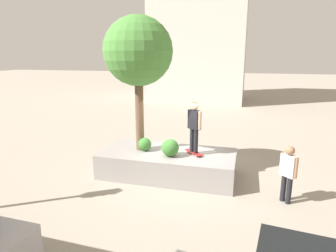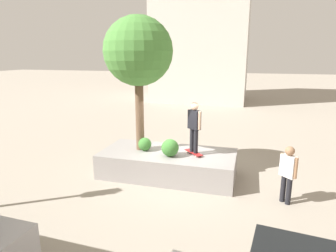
% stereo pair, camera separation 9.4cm
% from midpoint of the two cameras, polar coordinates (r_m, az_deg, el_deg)
% --- Properties ---
extents(ground_plane, '(120.00, 120.00, 0.00)m').
position_cam_midpoint_polar(ground_plane, '(10.11, 1.86, -9.55)').
color(ground_plane, '#9E9384').
extents(planter_ledge, '(4.46, 2.11, 0.82)m').
position_cam_midpoint_polar(planter_ledge, '(9.99, -0.27, -7.32)').
color(planter_ledge, gray).
rests_on(planter_ledge, ground).
extents(plaza_tree, '(2.24, 2.24, 4.41)m').
position_cam_midpoint_polar(plaza_tree, '(9.70, -6.13, 14.10)').
color(plaza_tree, brown).
rests_on(plaza_tree, planter_ledge).
extents(boxwood_shrub, '(0.45, 0.45, 0.45)m').
position_cam_midpoint_polar(boxwood_shrub, '(9.97, -4.82, -3.56)').
color(boxwood_shrub, '#3D7A33').
rests_on(boxwood_shrub, planter_ledge).
extents(hedge_clump, '(0.56, 0.56, 0.56)m').
position_cam_midpoint_polar(hedge_clump, '(9.38, 0.14, -4.26)').
color(hedge_clump, '#3D7A33').
rests_on(hedge_clump, planter_ledge).
extents(skateboard, '(0.71, 0.72, 0.07)m').
position_cam_midpoint_polar(skateboard, '(9.66, 4.74, -5.17)').
color(skateboard, '#A51E1E').
rests_on(skateboard, planter_ledge).
extents(skateboarder, '(0.47, 0.42, 1.65)m').
position_cam_midpoint_polar(skateboarder, '(9.39, 4.86, 0.44)').
color(skateboarder, black).
rests_on(skateboarder, skateboard).
extents(passerby_with_bag, '(0.44, 0.44, 1.63)m').
position_cam_midpoint_polar(passerby_with_bag, '(8.64, 22.06, -8.00)').
color(passerby_with_bag, black).
rests_on(passerby_with_bag, ground).
extents(plaza_lowrise_south, '(7.88, 6.66, 14.84)m').
position_cam_midpoint_polar(plaza_lowrise_south, '(27.22, 6.31, 20.84)').
color(plaza_lowrise_south, beige).
rests_on(plaza_lowrise_south, ground).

